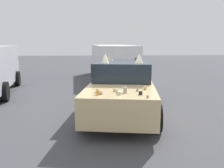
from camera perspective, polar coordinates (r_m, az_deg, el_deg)
name	(u,v)px	position (r m, az deg, el deg)	size (l,w,h in m)	color
ground_plane	(122,113)	(7.14, 2.42, -7.10)	(60.00, 60.00, 0.00)	#47474C
art_car_decorated	(122,87)	(7.04, 2.50, -0.86)	(4.72, 2.49, 1.80)	#D8BC7F
parked_van_behind_left	(113,59)	(13.86, 0.23, 6.05)	(5.41, 2.78, 1.93)	silver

